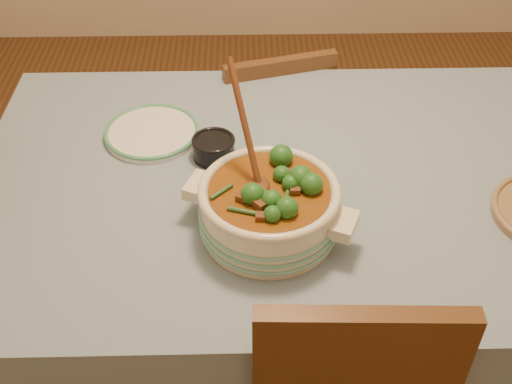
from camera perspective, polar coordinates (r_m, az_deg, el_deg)
floor at (r=2.23m, az=2.74°, el=-13.74°), size 4.50×4.50×0.00m
dining_table at (r=1.73m, az=3.43°, el=-0.95°), size 1.68×1.08×0.76m
stew_casserole at (r=1.46m, az=1.15°, el=-1.12°), size 0.41×0.41×0.38m
white_plate at (r=1.82m, az=-9.24°, el=5.26°), size 0.29×0.29×0.02m
condiment_bowl at (r=1.71m, az=-3.79°, el=4.02°), size 0.15×0.15×0.06m
chair_far at (r=2.34m, az=1.27°, el=5.36°), size 0.46×0.46×0.81m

